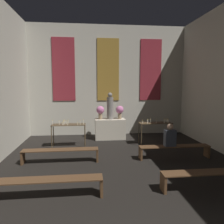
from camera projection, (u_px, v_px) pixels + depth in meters
wall_back at (108, 80)px, 10.61m from camera, size 7.74×0.16×5.26m
altar at (110, 129)px, 9.89m from camera, size 1.35×0.69×0.90m
statue at (110, 107)px, 9.77m from camera, size 0.29×0.29×1.19m
flower_vase_left at (100, 111)px, 9.74m from camera, size 0.35×0.35×0.59m
flower_vase_right at (120, 111)px, 9.83m from camera, size 0.35×0.35×0.59m
candle_rack_left at (69, 127)px, 8.54m from camera, size 1.32×0.50×1.09m
candle_rack_right at (155, 125)px, 8.92m from camera, size 1.32×0.50×1.08m
pew_second_left at (48, 183)px, 4.68m from camera, size 2.35×0.36×0.42m
pew_second_right at (211, 176)px, 5.08m from camera, size 2.35×0.36×0.42m
pew_back_left at (61, 152)px, 6.84m from camera, size 2.35×0.36×0.42m
pew_back_right at (174, 149)px, 7.24m from camera, size 2.35×0.36×0.42m
person_seated at (170, 136)px, 7.16m from camera, size 0.36×0.24×0.75m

